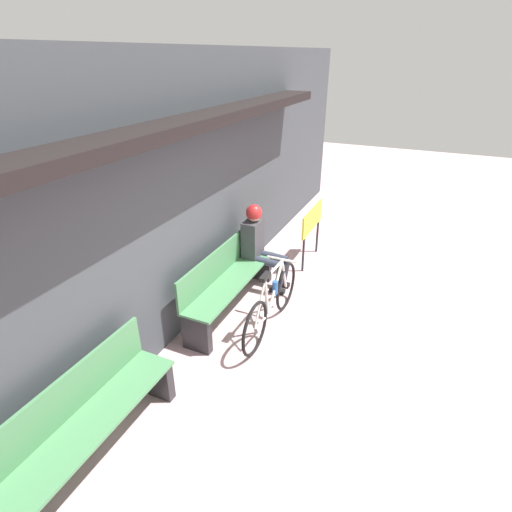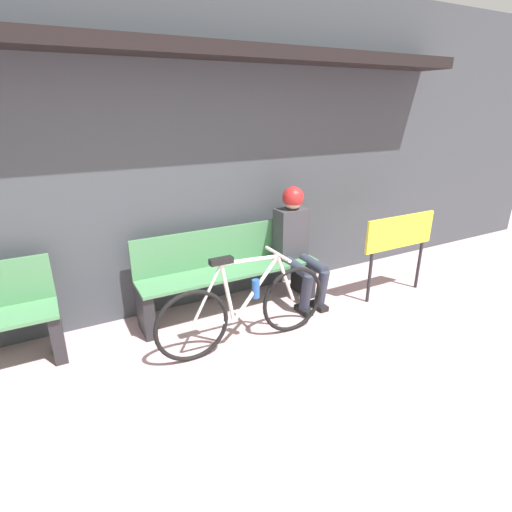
{
  "view_description": "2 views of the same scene",
  "coord_description": "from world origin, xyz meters",
  "px_view_note": "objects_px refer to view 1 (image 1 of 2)",
  "views": [
    {
      "loc": [
        -3.5,
        -0.0,
        3.13
      ],
      "look_at": [
        0.35,
        1.74,
        0.96
      ],
      "focal_mm": 28.0,
      "sensor_mm": 36.0,
      "label": 1
    },
    {
      "loc": [
        -1.09,
        -1.28,
        2.06
      ],
      "look_at": [
        0.55,
        1.75,
        0.74
      ],
      "focal_mm": 28.0,
      "sensor_mm": 36.0,
      "label": 2
    }
  ],
  "objects_px": {
    "person_seated": "(259,241)",
    "signboard": "(312,222)",
    "bicycle": "(272,303)",
    "park_bench_far": "(80,429)",
    "park_bench_near": "(228,281)"
  },
  "relations": [
    {
      "from": "person_seated",
      "to": "bicycle",
      "type": "bearing_deg",
      "value": -147.91
    },
    {
      "from": "park_bench_near",
      "to": "signboard",
      "type": "height_order",
      "value": "signboard"
    },
    {
      "from": "person_seated",
      "to": "park_bench_far",
      "type": "xyz_separation_m",
      "value": [
        -3.29,
        0.12,
        -0.3
      ]
    },
    {
      "from": "person_seated",
      "to": "park_bench_far",
      "type": "relative_size",
      "value": 0.67
    },
    {
      "from": "park_bench_far",
      "to": "signboard",
      "type": "xyz_separation_m",
      "value": [
        4.34,
        -0.58,
        0.27
      ]
    },
    {
      "from": "person_seated",
      "to": "signboard",
      "type": "distance_m",
      "value": 1.15
    },
    {
      "from": "park_bench_near",
      "to": "bicycle",
      "type": "distance_m",
      "value": 0.71
    },
    {
      "from": "park_bench_near",
      "to": "park_bench_far",
      "type": "bearing_deg",
      "value": -179.99
    },
    {
      "from": "bicycle",
      "to": "park_bench_far",
      "type": "distance_m",
      "value": 2.49
    },
    {
      "from": "park_bench_far",
      "to": "signboard",
      "type": "distance_m",
      "value": 4.39
    },
    {
      "from": "person_seated",
      "to": "signboard",
      "type": "height_order",
      "value": "person_seated"
    },
    {
      "from": "signboard",
      "to": "park_bench_near",
      "type": "bearing_deg",
      "value": 162.08
    },
    {
      "from": "person_seated",
      "to": "park_bench_near",
      "type": "bearing_deg",
      "value": 170.53
    },
    {
      "from": "park_bench_near",
      "to": "bicycle",
      "type": "xyz_separation_m",
      "value": [
        -0.16,
        -0.69,
        -0.06
      ]
    },
    {
      "from": "park_bench_near",
      "to": "person_seated",
      "type": "xyz_separation_m",
      "value": [
        0.74,
        -0.12,
        0.3
      ]
    }
  ]
}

